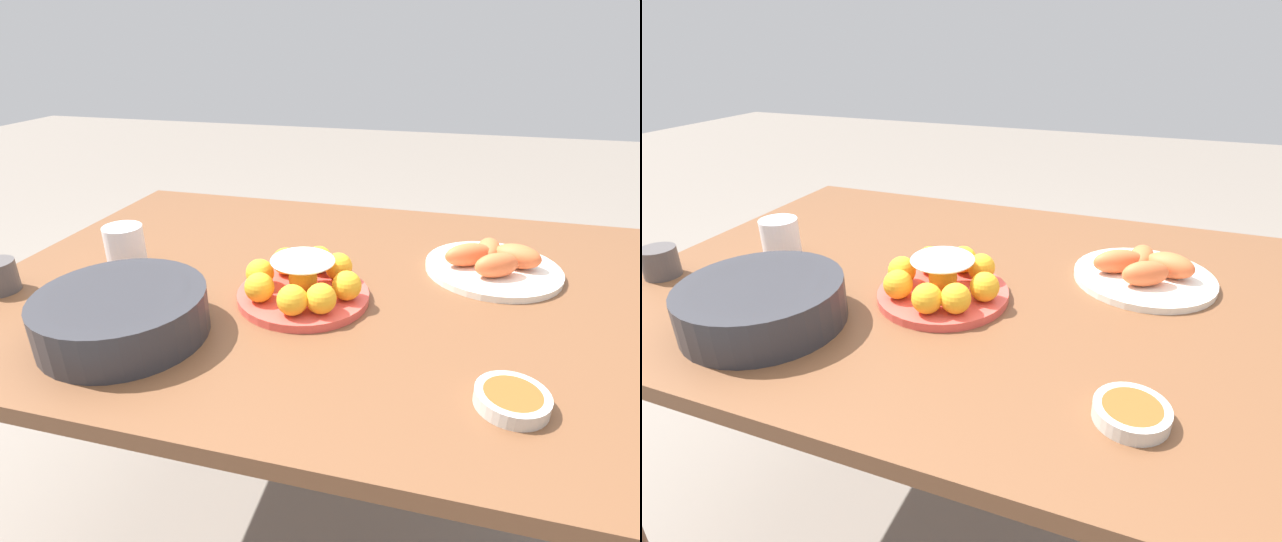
{
  "view_description": "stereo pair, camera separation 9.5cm",
  "coord_description": "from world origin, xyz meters",
  "views": [
    {
      "loc": [
        -0.2,
        0.89,
        1.19
      ],
      "look_at": [
        0.02,
        0.05,
        0.77
      ],
      "focal_mm": 28.0,
      "sensor_mm": 36.0,
      "label": 1
    },
    {
      "loc": [
        -0.29,
        0.87,
        1.19
      ],
      "look_at": [
        0.02,
        0.05,
        0.77
      ],
      "focal_mm": 28.0,
      "sensor_mm": 36.0,
      "label": 2
    }
  ],
  "objects": [
    {
      "name": "ground_plane",
      "position": [
        0.0,
        0.0,
        0.0
      ],
      "size": [
        12.0,
        12.0,
        0.0
      ],
      "primitive_type": "plane",
      "color": "slate"
    },
    {
      "name": "dining_table",
      "position": [
        0.0,
        0.0,
        0.65
      ],
      "size": [
        1.4,
        0.98,
        0.73
      ],
      "color": "brown",
      "rests_on": "ground_plane"
    },
    {
      "name": "cake_plate",
      "position": [
        0.04,
        0.09,
        0.77
      ],
      "size": [
        0.25,
        0.25,
        0.09
      ],
      "color": "#E04C42",
      "rests_on": "dining_table"
    },
    {
      "name": "serving_bowl",
      "position": [
        0.3,
        0.28,
        0.78
      ],
      "size": [
        0.28,
        0.28,
        0.08
      ],
      "color": "#2D2D33",
      "rests_on": "dining_table"
    },
    {
      "name": "sauce_bowl",
      "position": [
        -0.32,
        0.31,
        0.75
      ],
      "size": [
        0.1,
        0.1,
        0.02
      ],
      "color": "beige",
      "rests_on": "dining_table"
    },
    {
      "name": "seafood_platter",
      "position": [
        -0.31,
        -0.12,
        0.76
      ],
      "size": [
        0.28,
        0.28,
        0.06
      ],
      "color": "silver",
      "rests_on": "dining_table"
    },
    {
      "name": "cup_near",
      "position": [
        0.46,
        0.04,
        0.78
      ],
      "size": [
        0.08,
        0.08,
        0.09
      ],
      "color": "white",
      "rests_on": "dining_table"
    }
  ]
}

